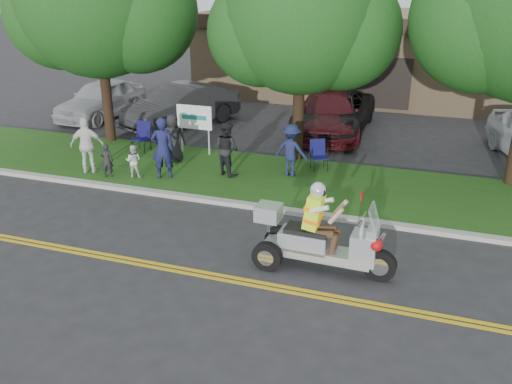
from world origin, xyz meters
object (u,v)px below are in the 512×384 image
(parked_car_right, at_px, (329,114))
(lawn_chair_a, at_px, (143,134))
(spectator_adult_left, at_px, (163,148))
(spectator_adult_right, at_px, (87,145))
(lawn_chair_b, at_px, (318,153))
(trike_scooter, at_px, (318,240))
(parked_car_far_left, at_px, (101,99))
(spectator_adult_mid, at_px, (227,149))
(parked_car_mid, at_px, (333,113))
(parked_car_left, at_px, (181,106))

(parked_car_right, bearing_deg, lawn_chair_a, -152.70)
(lawn_chair_a, relative_size, spectator_adult_left, 0.54)
(spectator_adult_right, bearing_deg, lawn_chair_b, -178.59)
(trike_scooter, bearing_deg, parked_car_far_left, 142.04)
(lawn_chair_a, distance_m, parked_car_right, 7.13)
(spectator_adult_mid, distance_m, spectator_adult_right, 4.24)
(lawn_chair_b, height_order, spectator_adult_left, spectator_adult_left)
(spectator_adult_right, xyz_separation_m, parked_car_mid, (6.11, 7.18, -0.20))
(parked_car_far_left, bearing_deg, parked_car_right, 6.92)
(lawn_chair_b, xyz_separation_m, parked_car_right, (-0.59, 4.39, 0.16))
(lawn_chair_a, height_order, parked_car_right, parked_car_right)
(trike_scooter, bearing_deg, parked_car_left, 131.12)
(spectator_adult_right, bearing_deg, spectator_adult_left, 167.55)
(spectator_adult_left, bearing_deg, parked_car_mid, -145.42)
(trike_scooter, relative_size, spectator_adult_left, 1.62)
(trike_scooter, height_order, parked_car_far_left, trike_scooter)
(spectator_adult_left, bearing_deg, spectator_adult_right, -19.28)
(lawn_chair_b, bearing_deg, parked_car_mid, 64.80)
(lawn_chair_a, bearing_deg, trike_scooter, -37.99)
(parked_car_mid, xyz_separation_m, parked_car_right, (-0.13, -0.20, 0.02))
(spectator_adult_left, height_order, parked_car_mid, spectator_adult_left)
(spectator_adult_mid, distance_m, parked_car_left, 6.34)
(lawn_chair_b, distance_m, spectator_adult_left, 4.77)
(parked_car_mid, bearing_deg, parked_car_right, -124.10)
(parked_car_far_left, relative_size, parked_car_right, 0.87)
(lawn_chair_b, xyz_separation_m, spectator_adult_mid, (-2.50, -1.40, 0.30))
(parked_car_mid, distance_m, parked_car_right, 0.24)
(parked_car_right, bearing_deg, spectator_adult_mid, -119.85)
(parked_car_far_left, distance_m, parked_car_left, 3.87)
(lawn_chair_b, distance_m, spectator_adult_mid, 2.88)
(trike_scooter, height_order, parked_car_mid, trike_scooter)
(trike_scooter, relative_size, parked_car_far_left, 0.64)
(spectator_adult_mid, relative_size, parked_car_left, 0.32)
(spectator_adult_right, distance_m, parked_car_right, 9.19)
(lawn_chair_b, bearing_deg, spectator_adult_right, 170.60)
(parked_car_left, height_order, parked_car_mid, parked_car_left)
(spectator_adult_left, bearing_deg, parked_car_right, -145.27)
(lawn_chair_b, xyz_separation_m, spectator_adult_right, (-6.57, -2.59, 0.34))
(lawn_chair_a, bearing_deg, parked_car_far_left, 137.44)
(spectator_adult_mid, height_order, parked_car_left, spectator_adult_mid)
(trike_scooter, height_order, parked_car_right, trike_scooter)
(trike_scooter, height_order, spectator_adult_mid, trike_scooter)
(trike_scooter, relative_size, spectator_adult_mid, 1.83)
(spectator_adult_mid, xyz_separation_m, parked_car_mid, (2.04, 5.99, -0.15))
(spectator_adult_right, relative_size, parked_car_right, 0.32)
(lawn_chair_b, bearing_deg, trike_scooter, -108.27)
(lawn_chair_a, xyz_separation_m, parked_car_left, (-0.32, 3.64, 0.16))
(spectator_adult_left, relative_size, spectator_adult_right, 1.07)
(parked_car_mid, bearing_deg, spectator_adult_right, -131.08)
(lawn_chair_b, relative_size, spectator_adult_right, 0.54)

